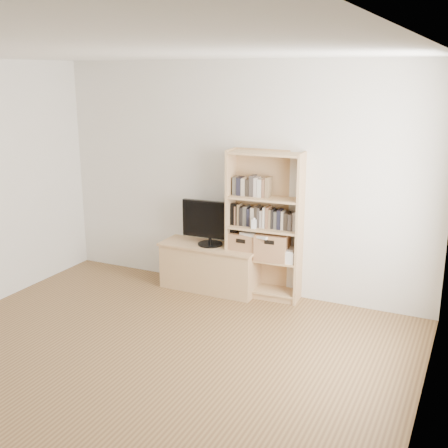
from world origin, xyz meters
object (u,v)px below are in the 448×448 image
Objects in this scene: television at (210,223)px; laptop at (259,234)px; bookshelf at (264,226)px; basket_right at (273,246)px; tv_stand at (210,268)px; baby_monitor at (254,224)px; basket_left at (245,244)px.

laptop is at bearing 0.26° from television.
bookshelf reaches higher than basket_right.
tv_stand is 0.54m from television.
basket_right is (0.19, 0.10, -0.25)m from baby_monitor.
tv_stand is at bearing -177.31° from bookshelf.
bookshelf is 0.11m from laptop.
tv_stand is 0.86m from bookshelf.
baby_monitor is 0.15m from laptop.
baby_monitor is at bearing -3.69° from tv_stand.
basket_right reaches higher than basket_left.
television is (-0.64, -0.06, -0.03)m from bookshelf.
baby_monitor is 0.28× the size of basket_right.
basket_left is 0.90× the size of basket_right.
laptop is at bearing 59.58° from baby_monitor.
basket_right is at bearing -2.60° from bookshelf.
laptop is at bearing -3.27° from basket_left.
tv_stand is at bearing 179.97° from basket_right.
television reaches higher than basket_left.
baby_monitor reaches higher than laptop.
television is at bearing -163.02° from laptop.
tv_stand is 3.53× the size of basket_left.
baby_monitor is 0.31m from basket_left.
basket_left is (0.42, 0.05, 0.33)m from tv_stand.
basket_left is 0.91× the size of laptop.
laptop is at bearing 3.48° from tv_stand.
tv_stand is 0.76m from laptop.
tv_stand is at bearing 169.75° from baby_monitor.
basket_left is (-0.13, 0.08, -0.27)m from baby_monitor.
bookshelf is at bearing 37.59° from laptop.
bookshelf is 0.13m from baby_monitor.
tv_stand is 0.82m from basket_right.
basket_right is at bearing 20.50° from baby_monitor.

